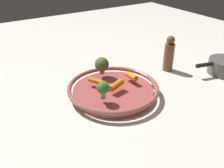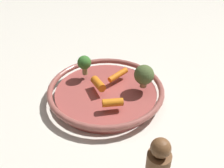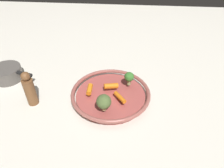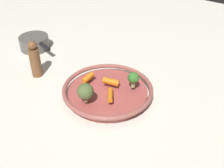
{
  "view_description": "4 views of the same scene",
  "coord_description": "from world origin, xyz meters",
  "px_view_note": "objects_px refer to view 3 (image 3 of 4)",
  "views": [
    {
      "loc": [
        0.39,
        0.61,
        0.45
      ],
      "look_at": [
        0.02,
        0.03,
        0.06
      ],
      "focal_mm": 39.63,
      "sensor_mm": 36.0,
      "label": 1
    },
    {
      "loc": [
        -0.55,
        0.07,
        0.44
      ],
      "look_at": [
        -0.02,
        -0.01,
        0.06
      ],
      "focal_mm": 41.72,
      "sensor_mm": 36.0,
      "label": 2
    },
    {
      "loc": [
        0.06,
        -0.61,
        0.57
      ],
      "look_at": [
        0.0,
        0.02,
        0.06
      ],
      "focal_mm": 33.32,
      "sensor_mm": 36.0,
      "label": 3
    },
    {
      "loc": [
        0.44,
        -0.6,
        0.59
      ],
      "look_at": [
        0.03,
        -0.01,
        0.07
      ],
      "focal_mm": 43.98,
      "sensor_mm": 36.0,
      "label": 4
    }
  ],
  "objects_px": {
    "serving_bowl": "(111,95)",
    "baby_carrot_center": "(120,97)",
    "baby_carrot_back": "(90,89)",
    "broccoli_floret_small": "(104,102)",
    "saucepan": "(7,73)",
    "broccoli_floret_edge": "(129,77)",
    "pepper_mill": "(30,89)",
    "baby_carrot_right": "(112,86)"
  },
  "relations": [
    {
      "from": "serving_bowl",
      "to": "baby_carrot_center",
      "type": "xyz_separation_m",
      "value": [
        0.04,
        -0.04,
        0.03
      ]
    },
    {
      "from": "pepper_mill",
      "to": "baby_carrot_center",
      "type": "bearing_deg",
      "value": 1.56
    },
    {
      "from": "saucepan",
      "to": "pepper_mill",
      "type": "bearing_deg",
      "value": -40.07
    },
    {
      "from": "serving_bowl",
      "to": "baby_carrot_center",
      "type": "distance_m",
      "value": 0.06
    },
    {
      "from": "pepper_mill",
      "to": "broccoli_floret_edge",
      "type": "bearing_deg",
      "value": 15.04
    },
    {
      "from": "broccoli_floret_edge",
      "to": "saucepan",
      "type": "relative_size",
      "value": 0.29
    },
    {
      "from": "serving_bowl",
      "to": "saucepan",
      "type": "xyz_separation_m",
      "value": [
        -0.47,
        0.09,
        0.01
      ]
    },
    {
      "from": "serving_bowl",
      "to": "broccoli_floret_edge",
      "type": "height_order",
      "value": "broccoli_floret_edge"
    },
    {
      "from": "baby_carrot_right",
      "to": "broccoli_floret_edge",
      "type": "height_order",
      "value": "broccoli_floret_edge"
    },
    {
      "from": "baby_carrot_back",
      "to": "broccoli_floret_edge",
      "type": "xyz_separation_m",
      "value": [
        0.15,
        0.06,
        0.03
      ]
    },
    {
      "from": "baby_carrot_back",
      "to": "baby_carrot_right",
      "type": "xyz_separation_m",
      "value": [
        0.08,
        0.03,
        0.0
      ]
    },
    {
      "from": "pepper_mill",
      "to": "saucepan",
      "type": "bearing_deg",
      "value": 139.93
    },
    {
      "from": "baby_carrot_back",
      "to": "saucepan",
      "type": "height_order",
      "value": "baby_carrot_back"
    },
    {
      "from": "broccoli_floret_small",
      "to": "baby_carrot_center",
      "type": "bearing_deg",
      "value": 48.28
    },
    {
      "from": "serving_bowl",
      "to": "baby_carrot_back",
      "type": "xyz_separation_m",
      "value": [
        -0.08,
        -0.01,
        0.03
      ]
    },
    {
      "from": "baby_carrot_right",
      "to": "baby_carrot_center",
      "type": "relative_size",
      "value": 0.86
    },
    {
      "from": "baby_carrot_back",
      "to": "baby_carrot_center",
      "type": "relative_size",
      "value": 0.77
    },
    {
      "from": "baby_carrot_right",
      "to": "broccoli_floret_small",
      "type": "xyz_separation_m",
      "value": [
        -0.02,
        -0.12,
        0.02
      ]
    },
    {
      "from": "broccoli_floret_edge",
      "to": "saucepan",
      "type": "xyz_separation_m",
      "value": [
        -0.54,
        0.04,
        -0.05
      ]
    },
    {
      "from": "saucepan",
      "to": "baby_carrot_center",
      "type": "bearing_deg",
      "value": -14.76
    },
    {
      "from": "broccoli_floret_small",
      "to": "saucepan",
      "type": "height_order",
      "value": "broccoli_floret_small"
    },
    {
      "from": "pepper_mill",
      "to": "saucepan",
      "type": "xyz_separation_m",
      "value": [
        -0.17,
        0.14,
        -0.04
      ]
    },
    {
      "from": "serving_bowl",
      "to": "baby_carrot_right",
      "type": "height_order",
      "value": "baby_carrot_right"
    },
    {
      "from": "serving_bowl",
      "to": "broccoli_floret_small",
      "type": "bearing_deg",
      "value": -98.28
    },
    {
      "from": "baby_carrot_back",
      "to": "broccoli_floret_small",
      "type": "bearing_deg",
      "value": -53.96
    },
    {
      "from": "serving_bowl",
      "to": "baby_carrot_back",
      "type": "distance_m",
      "value": 0.09
    },
    {
      "from": "baby_carrot_back",
      "to": "broccoli_floret_small",
      "type": "relative_size",
      "value": 0.79
    },
    {
      "from": "broccoli_floret_small",
      "to": "saucepan",
      "type": "xyz_separation_m",
      "value": [
        -0.45,
        0.19,
        -0.05
      ]
    },
    {
      "from": "serving_bowl",
      "to": "saucepan",
      "type": "height_order",
      "value": "saucepan"
    },
    {
      "from": "baby_carrot_back",
      "to": "pepper_mill",
      "type": "bearing_deg",
      "value": -169.01
    },
    {
      "from": "broccoli_floret_edge",
      "to": "baby_carrot_right",
      "type": "bearing_deg",
      "value": -155.41
    },
    {
      "from": "serving_bowl",
      "to": "baby_carrot_right",
      "type": "distance_m",
      "value": 0.04
    },
    {
      "from": "baby_carrot_center",
      "to": "serving_bowl",
      "type": "bearing_deg",
      "value": 134.06
    },
    {
      "from": "broccoli_floret_edge",
      "to": "broccoli_floret_small",
      "type": "bearing_deg",
      "value": -119.4
    },
    {
      "from": "baby_carrot_center",
      "to": "broccoli_floret_small",
      "type": "bearing_deg",
      "value": -131.72
    },
    {
      "from": "broccoli_floret_small",
      "to": "pepper_mill",
      "type": "xyz_separation_m",
      "value": [
        -0.28,
        0.05,
        -0.01
      ]
    },
    {
      "from": "baby_carrot_back",
      "to": "baby_carrot_center",
      "type": "height_order",
      "value": "baby_carrot_back"
    },
    {
      "from": "broccoli_floret_small",
      "to": "serving_bowl",
      "type": "bearing_deg",
      "value": 81.72
    },
    {
      "from": "saucepan",
      "to": "broccoli_floret_small",
      "type": "bearing_deg",
      "value": -22.95
    },
    {
      "from": "serving_bowl",
      "to": "broccoli_floret_small",
      "type": "distance_m",
      "value": 0.11
    },
    {
      "from": "baby_carrot_right",
      "to": "broccoli_floret_edge",
      "type": "distance_m",
      "value": 0.08
    },
    {
      "from": "baby_carrot_back",
      "to": "saucepan",
      "type": "relative_size",
      "value": 0.25
    }
  ]
}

